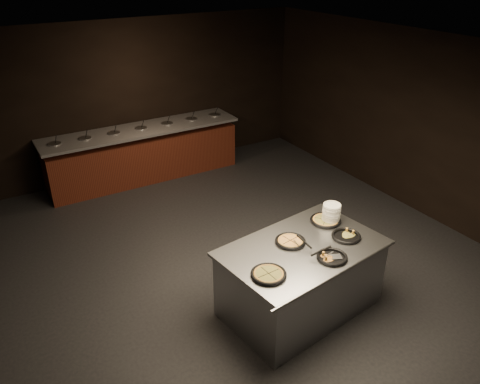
{
  "coord_description": "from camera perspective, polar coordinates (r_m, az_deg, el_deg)",
  "views": [
    {
      "loc": [
        -2.66,
        -4.46,
        3.95
      ],
      "look_at": [
        0.19,
        0.3,
        1.07
      ],
      "focal_mm": 35.0,
      "sensor_mm": 36.0,
      "label": 1
    }
  ],
  "objects": [
    {
      "name": "pan_cheese_slices_a",
      "position": [
        6.01,
        10.39,
        -3.4
      ],
      "size": [
        0.39,
        0.39,
        0.04
      ],
      "rotation": [
        0.0,
        0.0,
        0.66
      ],
      "color": "black",
      "rests_on": "serving_counter"
    },
    {
      "name": "pan_cheese_slices_b",
      "position": [
        5.34,
        11.17,
        -7.78
      ],
      "size": [
        0.35,
        0.35,
        0.04
      ],
      "rotation": [
        0.0,
        0.0,
        2.3
      ],
      "color": "black",
      "rests_on": "serving_counter"
    },
    {
      "name": "pan_cheese_whole",
      "position": [
        5.54,
        6.16,
        -5.96
      ],
      "size": [
        0.36,
        0.36,
        0.04
      ],
      "rotation": [
        0.0,
        0.0,
        0.17
      ],
      "color": "black",
      "rests_on": "serving_counter"
    },
    {
      "name": "salad_bar",
      "position": [
        9.15,
        -11.6,
        4.25
      ],
      "size": [
        3.7,
        0.83,
        1.18
      ],
      "color": "#5F2616",
      "rests_on": "ground"
    },
    {
      "name": "room",
      "position": [
        5.76,
        -0.06,
        1.71
      ],
      "size": [
        7.02,
        8.02,
        2.92
      ],
      "color": "black",
      "rests_on": "ground"
    },
    {
      "name": "pan_veggie_slices",
      "position": [
        5.74,
        12.82,
        -5.25
      ],
      "size": [
        0.35,
        0.35,
        0.04
      ],
      "rotation": [
        0.0,
        0.0,
        -0.12
      ],
      "color": "black",
      "rests_on": "serving_counter"
    },
    {
      "name": "server_left",
      "position": [
        5.42,
        7.34,
        -6.13
      ],
      "size": [
        0.22,
        0.3,
        0.17
      ],
      "rotation": [
        0.0,
        0.0,
        2.18
      ],
      "color": "#ACAEB3",
      "rests_on": "serving_counter"
    },
    {
      "name": "server_right",
      "position": [
        5.28,
        10.33,
        -7.29
      ],
      "size": [
        0.34,
        0.21,
        0.18
      ],
      "rotation": [
        0.0,
        0.0,
        -0.41
      ],
      "color": "#ACAEB3",
      "rests_on": "serving_counter"
    },
    {
      "name": "pan_veggie_whole",
      "position": [
        5.0,
        3.5,
        -9.96
      ],
      "size": [
        0.38,
        0.38,
        0.04
      ],
      "rotation": [
        0.0,
        0.0,
        0.05
      ],
      "color": "black",
      "rests_on": "serving_counter"
    },
    {
      "name": "plate_stack",
      "position": [
        5.97,
        11.08,
        -2.55
      ],
      "size": [
        0.23,
        0.23,
        0.24
      ],
      "primitive_type": "cylinder",
      "color": "white",
      "rests_on": "serving_counter"
    },
    {
      "name": "serving_counter",
      "position": [
        5.76,
        7.4,
        -10.51
      ],
      "size": [
        2.01,
        1.44,
        0.9
      ],
      "rotation": [
        0.0,
        0.0,
        0.13
      ],
      "color": "#ACAEB3",
      "rests_on": "ground"
    }
  ]
}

